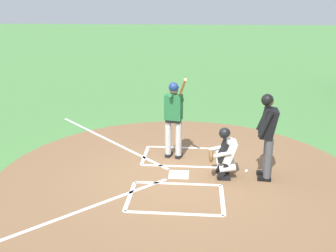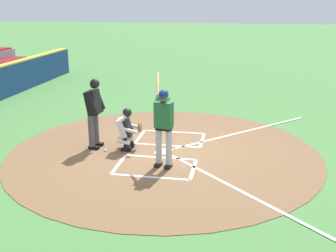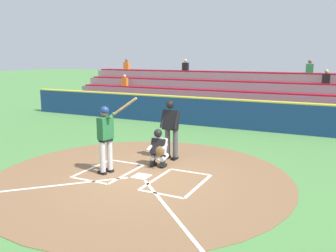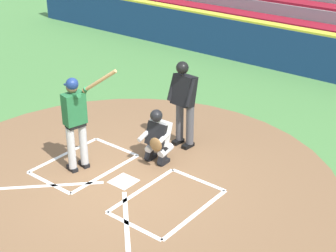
# 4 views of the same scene
# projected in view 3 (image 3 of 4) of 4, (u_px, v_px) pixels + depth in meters

# --- Properties ---
(ground_plane) EXTENTS (120.00, 120.00, 0.00)m
(ground_plane) POSITION_uv_depth(u_px,v_px,m) (141.00, 177.00, 9.64)
(ground_plane) COLOR #4C8442
(dirt_circle) EXTENTS (8.00, 8.00, 0.01)m
(dirt_circle) POSITION_uv_depth(u_px,v_px,m) (141.00, 176.00, 9.64)
(dirt_circle) COLOR brown
(dirt_circle) RESTS_ON ground
(home_plate_and_chalk) EXTENTS (7.93, 4.91, 0.01)m
(home_plate_and_chalk) POSITION_uv_depth(u_px,v_px,m) (123.00, 187.00, 8.86)
(home_plate_and_chalk) COLOR white
(home_plate_and_chalk) RESTS_ON dirt_circle
(batter) EXTENTS (1.04, 0.56, 2.13)m
(batter) POSITION_uv_depth(u_px,v_px,m) (106.00, 135.00, 9.69)
(batter) COLOR #BCBCBC
(batter) RESTS_ON ground
(catcher) EXTENTS (0.60, 0.60, 1.13)m
(catcher) POSITION_uv_depth(u_px,v_px,m) (159.00, 147.00, 10.38)
(catcher) COLOR black
(catcher) RESTS_ON ground
(plate_umpire) EXTENTS (0.60, 0.44, 1.86)m
(plate_umpire) POSITION_uv_depth(u_px,v_px,m) (171.00, 126.00, 11.06)
(plate_umpire) COLOR #4C4C51
(plate_umpire) RESTS_ON ground
(baseball) EXTENTS (0.07, 0.07, 0.07)m
(baseball) POSITION_uv_depth(u_px,v_px,m) (159.00, 160.00, 11.07)
(baseball) COLOR white
(baseball) RESTS_ON ground
(backstop_wall) EXTENTS (22.00, 0.36, 1.31)m
(backstop_wall) POSITION_uv_depth(u_px,v_px,m) (226.00, 113.00, 16.12)
(backstop_wall) COLOR navy
(backstop_wall) RESTS_ON ground
(bleacher_stand) EXTENTS (20.00, 4.25, 3.00)m
(bleacher_stand) POSITION_uv_depth(u_px,v_px,m) (244.00, 101.00, 18.96)
(bleacher_stand) COLOR gray
(bleacher_stand) RESTS_ON ground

